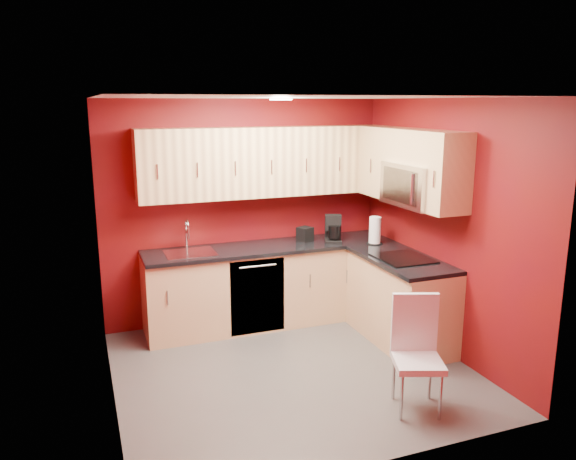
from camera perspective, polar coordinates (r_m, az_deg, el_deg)
floor at (r=5.43m, az=0.46°, el=-14.08°), size 3.20×3.20×0.00m
ceiling at (r=4.84m, az=0.51°, el=13.33°), size 3.20×3.20×0.00m
wall_back at (r=6.38m, az=-4.39°, el=1.89°), size 3.20×0.00×3.20m
wall_front at (r=3.69m, az=8.99°, el=-6.45°), size 3.20×0.00×3.20m
wall_left at (r=4.68m, az=-18.15°, el=-2.80°), size 0.00×3.00×3.00m
wall_right at (r=5.75m, az=15.52°, el=0.23°), size 0.00×3.00×3.00m
base_cabinets_back at (r=6.37m, az=-1.76°, el=-5.69°), size 2.80×0.60×0.87m
base_cabinets_right at (r=6.01m, az=11.32°, el=-7.10°), size 0.60×1.30×0.87m
countertop_back at (r=6.22m, az=-1.75°, el=-1.76°), size 2.80×0.63×0.04m
countertop_right at (r=5.85m, az=11.46°, el=-2.97°), size 0.63×1.27×0.04m
upper_cabinets_back at (r=6.19m, az=-2.23°, el=6.96°), size 2.80×0.35×0.75m
upper_cabinets_right at (r=5.91m, az=11.99°, el=7.02°), size 0.35×1.55×0.75m
microwave at (r=5.72m, az=12.92°, el=4.50°), size 0.42×0.76×0.42m
cooktop at (r=5.81m, az=11.61°, el=-2.83°), size 0.50×0.55×0.01m
sink at (r=6.01m, az=-9.95°, el=-1.96°), size 0.52×0.42×0.35m
dishwasher_front at (r=6.03m, az=-3.12°, el=-6.77°), size 0.60×0.02×0.82m
downlight at (r=5.12m, az=-0.73°, el=13.14°), size 0.20×0.20×0.01m
coffee_maker at (r=6.36m, az=4.63°, el=0.11°), size 0.26×0.29×0.30m
napkin_holder at (r=6.40m, az=1.73°, el=-0.42°), size 0.20×0.20×0.16m
paper_towel at (r=6.33m, az=8.83°, el=-0.04°), size 0.18×0.18×0.31m
dining_chair at (r=4.73m, az=13.07°, el=-12.36°), size 0.49×0.50×0.94m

